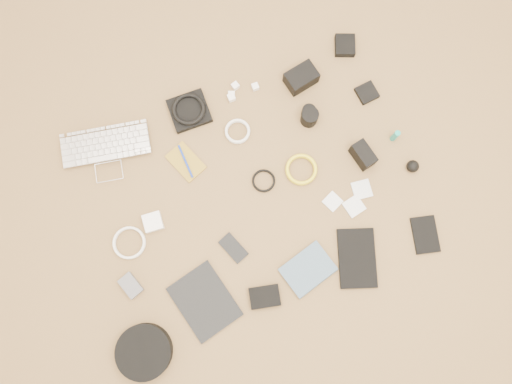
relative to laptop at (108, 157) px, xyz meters
name	(u,v)px	position (x,y,z in m)	size (l,w,h in m)	color
room_shell	(252,72)	(0.51, -0.39, 1.24)	(4.04, 4.04, 2.58)	olive
laptop	(108,157)	(0.00, 0.00, 0.00)	(0.37, 0.26, 0.03)	silver
headphone_pouch	(189,111)	(0.39, 0.06, 0.00)	(0.16, 0.15, 0.03)	black
headphones	(189,109)	(0.39, 0.06, 0.02)	(0.14, 0.14, 0.02)	black
charger_a	(235,86)	(0.61, 0.09, 0.00)	(0.03, 0.03, 0.03)	white
charger_b	(231,95)	(0.58, 0.06, 0.00)	(0.03, 0.03, 0.03)	white
charger_c	(255,87)	(0.69, 0.05, 0.00)	(0.03, 0.03, 0.03)	white
charger_d	(231,98)	(0.58, 0.05, 0.00)	(0.03, 0.03, 0.03)	white
dslr_camera	(301,78)	(0.88, 0.01, 0.02)	(0.13, 0.09, 0.07)	black
lens_pouch	(345,45)	(1.13, 0.08, 0.00)	(0.08, 0.10, 0.03)	black
notebook_olive	(186,162)	(0.30, -0.14, -0.01)	(0.10, 0.16, 0.01)	olive
pen_blue	(186,161)	(0.30, -0.14, 0.00)	(0.01, 0.01, 0.15)	#1530AD
cable_white_a	(238,132)	(0.55, -0.10, -0.01)	(0.11, 0.11, 0.01)	white
lens_a	(309,117)	(0.85, -0.17, 0.02)	(0.07, 0.07, 0.08)	black
lens_b	(309,112)	(0.85, -0.14, 0.01)	(0.06, 0.06, 0.05)	black
card_reader	(367,93)	(1.13, -0.15, 0.00)	(0.08, 0.08, 0.02)	black
power_brick	(153,222)	(0.08, -0.33, 0.00)	(0.07, 0.07, 0.03)	white
cable_white_b	(130,243)	(-0.04, -0.37, -0.01)	(0.13, 0.13, 0.01)	white
cable_black	(264,181)	(0.57, -0.34, -0.01)	(0.10, 0.10, 0.01)	black
cable_yellow	(301,170)	(0.73, -0.36, -0.01)	(0.13, 0.13, 0.02)	yellow
flash	(363,155)	(0.99, -0.40, 0.03)	(0.06, 0.11, 0.08)	black
lens_cleaner	(395,136)	(1.14, -0.38, 0.03)	(0.02, 0.02, 0.08)	teal
battery_charger	(131,286)	(-0.09, -0.54, 0.00)	(0.06, 0.09, 0.03)	#58585E
tablet	(205,301)	(0.16, -0.71, -0.01)	(0.20, 0.26, 0.01)	black
phone	(233,248)	(0.35, -0.55, -0.01)	(0.06, 0.12, 0.01)	black
filter_case_left	(333,202)	(0.80, -0.53, -0.01)	(0.06, 0.06, 0.01)	silver
filter_case_mid	(354,206)	(0.87, -0.58, -0.01)	(0.07, 0.07, 0.01)	silver
filter_case_right	(362,190)	(0.93, -0.53, -0.01)	(0.08, 0.08, 0.01)	silver
air_blower	(413,166)	(1.16, -0.52, 0.01)	(0.05, 0.05, 0.05)	black
headphone_case	(144,352)	(-0.12, -0.80, 0.02)	(0.22, 0.22, 0.06)	black
drive_case	(265,297)	(0.39, -0.78, 0.00)	(0.12, 0.09, 0.03)	black
paperback	(319,284)	(0.61, -0.82, 0.00)	(0.15, 0.20, 0.02)	#455E74
notebook_black_a	(357,258)	(0.79, -0.78, -0.01)	(0.15, 0.24, 0.02)	black
notebook_black_b	(425,235)	(1.09, -0.80, -0.01)	(0.10, 0.15, 0.01)	black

